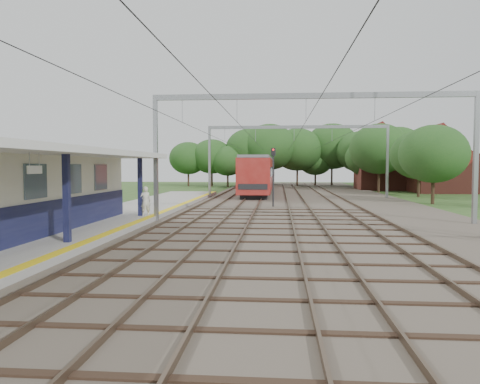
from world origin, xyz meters
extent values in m
plane|color=#2D4C1E|center=(0.00, 0.00, 0.00)|extent=(160.00, 160.00, 0.00)
cube|color=#473D33|center=(4.00, 30.00, 0.05)|extent=(18.00, 90.00, 0.10)
cube|color=gray|center=(-7.50, 14.00, 0.17)|extent=(5.00, 52.00, 0.35)
cube|color=yellow|center=(-5.25, 14.00, 0.35)|extent=(0.45, 52.00, 0.01)
cube|color=beige|center=(-8.90, 7.00, 2.05)|extent=(3.20, 18.00, 3.40)
cube|color=#12153A|center=(-7.28, 7.00, 1.05)|extent=(0.06, 18.00, 1.40)
cube|color=slate|center=(-7.27, 7.00, 2.55)|extent=(0.05, 16.00, 1.30)
cube|color=#12153A|center=(-5.90, 6.00, 1.95)|extent=(0.22, 0.22, 3.20)
cube|color=#12153A|center=(-5.90, 15.00, 1.95)|extent=(0.22, 0.22, 3.20)
cube|color=silver|center=(-7.80, 6.00, 3.67)|extent=(6.40, 20.00, 0.24)
cube|color=white|center=(-6.00, 4.00, 3.00)|extent=(0.06, 0.85, 0.26)
cube|color=brown|center=(-4.22, 30.00, 0.17)|extent=(0.07, 88.00, 0.15)
cube|color=brown|center=(-2.78, 30.00, 0.17)|extent=(0.07, 88.00, 0.15)
cube|color=brown|center=(-1.22, 30.00, 0.17)|extent=(0.07, 88.00, 0.15)
cube|color=brown|center=(0.22, 30.00, 0.17)|extent=(0.07, 88.00, 0.15)
cube|color=brown|center=(2.48, 30.00, 0.17)|extent=(0.07, 88.00, 0.15)
cube|color=brown|center=(3.92, 30.00, 0.17)|extent=(0.07, 88.00, 0.15)
cube|color=brown|center=(6.08, 30.00, 0.17)|extent=(0.07, 88.00, 0.15)
cube|color=brown|center=(7.52, 30.00, 0.17)|extent=(0.07, 88.00, 0.15)
cube|color=gray|center=(-5.00, 15.00, 3.50)|extent=(0.22, 0.22, 7.00)
cube|color=gray|center=(12.00, 15.00, 3.50)|extent=(0.22, 0.22, 7.00)
cube|color=gray|center=(3.50, 15.00, 6.85)|extent=(17.00, 0.20, 0.30)
cube|color=gray|center=(-5.00, 35.00, 3.50)|extent=(0.22, 0.22, 7.00)
cube|color=gray|center=(12.00, 35.00, 3.50)|extent=(0.22, 0.22, 7.00)
cube|color=gray|center=(3.50, 35.00, 6.85)|extent=(17.00, 0.20, 0.30)
cylinder|color=black|center=(-3.50, 30.00, 5.50)|extent=(0.02, 88.00, 0.02)
cylinder|color=black|center=(-0.50, 30.00, 5.50)|extent=(0.02, 88.00, 0.02)
cylinder|color=black|center=(3.20, 30.00, 5.50)|extent=(0.02, 88.00, 0.02)
cylinder|color=black|center=(6.80, 30.00, 5.50)|extent=(0.02, 88.00, 0.02)
cylinder|color=#382619|center=(-10.00, 61.00, 1.44)|extent=(0.28, 0.28, 2.88)
ellipsoid|color=#1A491B|center=(-10.00, 61.00, 4.96)|extent=(6.72, 6.72, 5.76)
cylinder|color=#382619|center=(-4.00, 63.00, 1.26)|extent=(0.28, 0.28, 2.52)
ellipsoid|color=#1A491B|center=(-4.00, 63.00, 4.34)|extent=(5.88, 5.88, 5.04)
cylinder|color=#382619|center=(2.00, 60.00, 1.62)|extent=(0.28, 0.28, 3.24)
ellipsoid|color=#1A491B|center=(2.00, 60.00, 5.58)|extent=(7.56, 7.56, 6.48)
cylinder|color=#382619|center=(8.00, 62.00, 1.35)|extent=(0.28, 0.28, 2.70)
ellipsoid|color=#1A491B|center=(8.00, 62.00, 4.65)|extent=(6.30, 6.30, 5.40)
cylinder|color=#382619|center=(14.50, 38.00, 1.26)|extent=(0.28, 0.28, 2.52)
ellipsoid|color=#1A491B|center=(14.50, 38.00, 4.34)|extent=(5.88, 5.88, 5.04)
cylinder|color=#382619|center=(15.00, 54.00, 1.44)|extent=(0.28, 0.28, 2.88)
ellipsoid|color=#1A491B|center=(15.00, 54.00, 4.96)|extent=(6.72, 6.72, 5.76)
cube|color=brown|center=(21.00, 46.00, 2.25)|extent=(7.00, 6.00, 4.50)
cube|color=maroon|center=(21.00, 46.00, 5.40)|extent=(4.99, 6.12, 4.99)
cube|color=brown|center=(16.00, 52.00, 2.50)|extent=(8.00, 6.00, 5.00)
cube|color=maroon|center=(16.00, 52.00, 5.90)|extent=(5.52, 6.12, 5.52)
imported|color=silver|center=(-5.61, 15.00, 1.17)|extent=(0.69, 0.57, 1.64)
cube|color=black|center=(-0.50, 39.82, 0.32)|extent=(2.42, 17.27, 0.44)
cube|color=maroon|center=(-0.50, 39.82, 2.20)|extent=(3.02, 18.77, 3.30)
cube|color=black|center=(-0.50, 39.82, 2.55)|extent=(3.06, 17.27, 0.94)
cube|color=slate|center=(-0.50, 39.82, 3.97)|extent=(2.78, 18.77, 0.28)
cube|color=black|center=(-0.50, 59.18, 0.32)|extent=(2.42, 17.27, 0.44)
cube|color=maroon|center=(-0.50, 59.18, 2.20)|extent=(3.02, 18.77, 3.30)
cube|color=black|center=(-0.50, 59.18, 2.55)|extent=(3.06, 17.27, 0.94)
cube|color=slate|center=(-0.50, 59.18, 3.97)|extent=(2.78, 18.77, 0.28)
cylinder|color=black|center=(1.35, 24.41, 2.03)|extent=(0.16, 0.16, 4.06)
cube|color=black|center=(1.35, 24.41, 4.16)|extent=(0.35, 0.28, 0.56)
sphere|color=red|center=(1.35, 24.31, 4.31)|extent=(0.14, 0.14, 0.14)
camera|label=1|loc=(1.79, -10.33, 3.12)|focal=35.00mm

